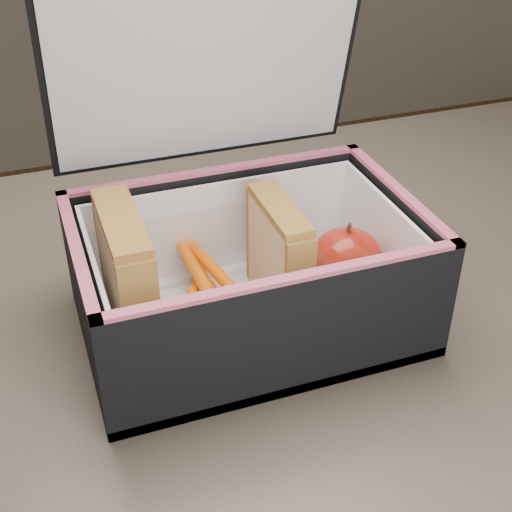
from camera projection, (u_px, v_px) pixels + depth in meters
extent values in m
cube|color=brown|center=(239.00, 363.00, 0.61)|extent=(1.20, 0.80, 0.03)
cube|color=#382D26|center=(475.00, 324.00, 1.25)|extent=(0.05, 0.05, 0.72)
cube|color=black|center=(204.00, 69.00, 0.61)|extent=(0.28, 0.05, 0.18)
cube|color=#DCB583|center=(117.00, 285.00, 0.56)|extent=(0.01, 0.10, 0.11)
cube|color=#B65065|center=(129.00, 287.00, 0.57)|extent=(0.01, 0.10, 0.10)
cube|color=#DCB583|center=(139.00, 280.00, 0.57)|extent=(0.01, 0.10, 0.11)
cube|color=olive|center=(121.00, 221.00, 0.54)|extent=(0.03, 0.10, 0.01)
cube|color=#DCB583|center=(271.00, 261.00, 0.60)|extent=(0.01, 0.09, 0.09)
cube|color=#B65065|center=(279.00, 263.00, 0.61)|extent=(0.01, 0.08, 0.09)
cube|color=#DCB583|center=(287.00, 258.00, 0.61)|extent=(0.01, 0.09, 0.09)
cube|color=olive|center=(280.00, 209.00, 0.58)|extent=(0.03, 0.09, 0.01)
cylinder|color=#E83F00|center=(220.00, 332.00, 0.59)|extent=(0.02, 0.09, 0.01)
cylinder|color=#E83F00|center=(222.00, 314.00, 0.59)|extent=(0.01, 0.09, 0.01)
cylinder|color=#E83F00|center=(212.00, 268.00, 0.63)|extent=(0.03, 0.09, 0.01)
cylinder|color=#E83F00|center=(208.00, 293.00, 0.63)|extent=(0.02, 0.09, 0.01)
cylinder|color=#E83F00|center=(197.00, 323.00, 0.58)|extent=(0.03, 0.09, 0.01)
cylinder|color=#E83F00|center=(196.00, 271.00, 0.63)|extent=(0.01, 0.09, 0.01)
cylinder|color=#E83F00|center=(216.00, 309.00, 0.62)|extent=(0.02, 0.09, 0.01)
cube|color=white|center=(338.00, 287.00, 0.65)|extent=(0.09, 0.09, 0.01)
ellipsoid|color=#980C06|center=(346.00, 261.00, 0.63)|extent=(0.08, 0.08, 0.06)
cylinder|color=#452918|center=(349.00, 228.00, 0.61)|extent=(0.00, 0.01, 0.01)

